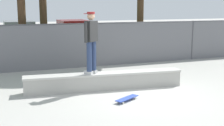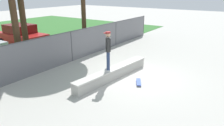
{
  "view_description": "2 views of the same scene",
  "coord_description": "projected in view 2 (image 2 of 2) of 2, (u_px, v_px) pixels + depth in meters",
  "views": [
    {
      "loc": [
        -3.84,
        -7.67,
        2.56
      ],
      "look_at": [
        -0.64,
        0.85,
        0.83
      ],
      "focal_mm": 49.31,
      "sensor_mm": 36.0,
      "label": 1
    },
    {
      "loc": [
        -8.69,
        -4.36,
        4.07
      ],
      "look_at": [
        -1.12,
        0.82,
        0.9
      ],
      "focal_mm": 33.81,
      "sensor_mm": 36.0,
      "label": 2
    }
  ],
  "objects": [
    {
      "name": "skateboard",
      "position": [
        139.0,
        82.0,
        9.71
      ],
      "size": [
        0.79,
        0.57,
        0.09
      ],
      "color": "#334CB2",
      "rests_on": "ground"
    },
    {
      "name": "ground_plane",
      "position": [
        138.0,
        77.0,
        10.44
      ],
      "size": [
        80.0,
        80.0,
        0.0
      ],
      "primitive_type": "plane",
      "color": "#ADAAA3"
    },
    {
      "name": "car_red",
      "position": [
        21.0,
        35.0,
        15.99
      ],
      "size": [
        2.06,
        4.22,
        1.66
      ],
      "color": "#B21E1E",
      "rests_on": "ground"
    },
    {
      "name": "concrete_ledge",
      "position": [
        113.0,
        73.0,
        10.22
      ],
      "size": [
        4.89,
        0.98,
        0.52
      ],
      "color": "#A8A59E",
      "rests_on": "ground"
    },
    {
      "name": "skateboarder",
      "position": [
        108.0,
        50.0,
        9.46
      ],
      "size": [
        0.5,
        0.43,
        1.84
      ],
      "color": "beige",
      "rests_on": "concrete_ledge"
    },
    {
      "name": "chainlink_fence",
      "position": [
        72.0,
        45.0,
        12.52
      ],
      "size": [
        19.2,
        0.07,
        1.83
      ],
      "color": "#4C4C51",
      "rests_on": "ground"
    }
  ]
}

